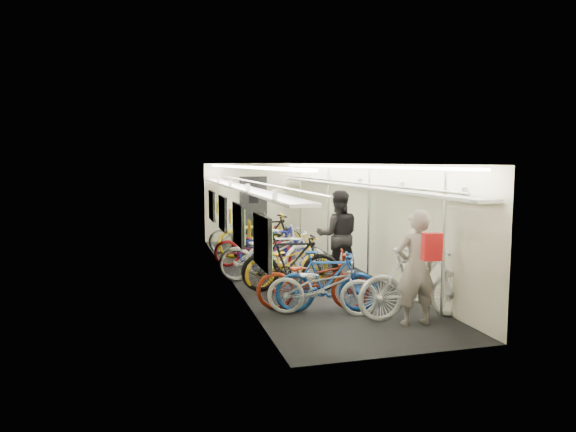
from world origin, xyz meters
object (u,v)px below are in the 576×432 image
bicycle_0 (322,287)px  passenger_mid (338,235)px  passenger_near (416,268)px  bicycle_1 (327,282)px  backpack (432,247)px

bicycle_0 → passenger_mid: 2.56m
passenger_near → bicycle_0: bearing=-33.4°
passenger_mid → bicycle_0: bearing=76.2°
bicycle_1 → backpack: backpack is taller
bicycle_0 → passenger_near: (1.19, -0.83, 0.41)m
backpack → passenger_near: bearing=90.4°
bicycle_1 → passenger_near: size_ratio=0.97×
bicycle_1 → passenger_near: passenger_near is taller
passenger_near → backpack: passenger_near is taller
bicycle_0 → passenger_near: size_ratio=1.01×
bicycle_1 → passenger_mid: passenger_mid is taller
bicycle_1 → passenger_mid: 2.38m
backpack → passenger_mid: bearing=97.8°
bicycle_1 → backpack: bearing=-134.0°
bicycle_0 → passenger_near: bearing=-103.2°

